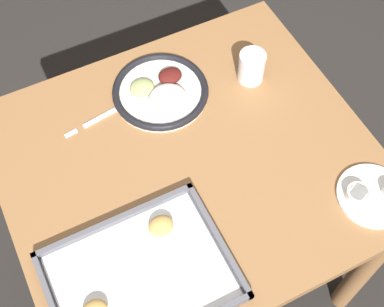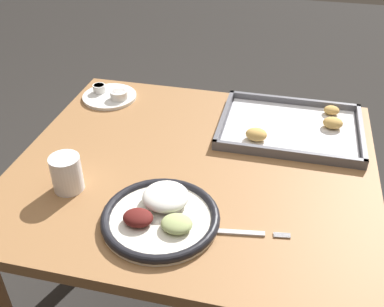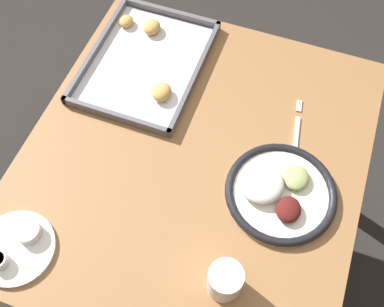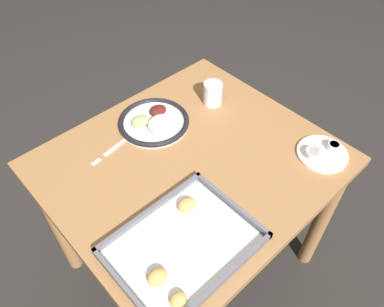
{
  "view_description": "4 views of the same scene",
  "coord_description": "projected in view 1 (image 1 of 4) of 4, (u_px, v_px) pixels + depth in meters",
  "views": [
    {
      "loc": [
        0.29,
        0.6,
        1.83
      ],
      "look_at": [
        -0.01,
        0.0,
        0.73
      ],
      "focal_mm": 50.0,
      "sensor_mm": 36.0,
      "label": 1
    },
    {
      "loc": [
        0.2,
        -0.89,
        1.38
      ],
      "look_at": [
        -0.01,
        0.0,
        0.73
      ],
      "focal_mm": 42.0,
      "sensor_mm": 36.0,
      "label": 2
    },
    {
      "loc": [
        -0.49,
        -0.18,
        1.65
      ],
      "look_at": [
        -0.01,
        0.0,
        0.73
      ],
      "focal_mm": 42.0,
      "sensor_mm": 36.0,
      "label": 3
    },
    {
      "loc": [
        0.55,
        0.61,
        1.63
      ],
      "look_at": [
        -0.01,
        0.0,
        0.73
      ],
      "focal_mm": 35.0,
      "sensor_mm": 36.0,
      "label": 4
    }
  ],
  "objects": [
    {
      "name": "fork",
      "position": [
        102.0,
        117.0,
        1.38
      ],
      "size": [
        0.19,
        0.04,
        0.0
      ],
      "rotation": [
        0.0,
        0.0,
        0.15
      ],
      "color": "silver",
      "rests_on": "dining_table"
    },
    {
      "name": "dining_table",
      "position": [
        190.0,
        185.0,
        1.42
      ],
      "size": [
        0.9,
        0.81,
        0.7
      ],
      "color": "olive",
      "rests_on": "ground_plane"
    },
    {
      "name": "baking_tray",
      "position": [
        139.0,
        277.0,
        1.15
      ],
      "size": [
        0.39,
        0.3,
        0.04
      ],
      "color": "#595960",
      "rests_on": "dining_table"
    },
    {
      "name": "ground_plane",
      "position": [
        190.0,
        261.0,
        1.91
      ],
      "size": [
        8.0,
        8.0,
        0.0
      ],
      "primitive_type": "plane",
      "color": "#282623"
    },
    {
      "name": "dinner_plate",
      "position": [
        161.0,
        92.0,
        1.41
      ],
      "size": [
        0.26,
        0.26,
        0.05
      ],
      "color": "white",
      "rests_on": "dining_table"
    },
    {
      "name": "drinking_cup",
      "position": [
        252.0,
        67.0,
        1.42
      ],
      "size": [
        0.07,
        0.07,
        0.09
      ],
      "color": "white",
      "rests_on": "dining_table"
    },
    {
      "name": "saucer_plate",
      "position": [
        371.0,
        195.0,
        1.25
      ],
      "size": [
        0.17,
        0.17,
        0.04
      ],
      "color": "white",
      "rests_on": "dining_table"
    }
  ]
}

